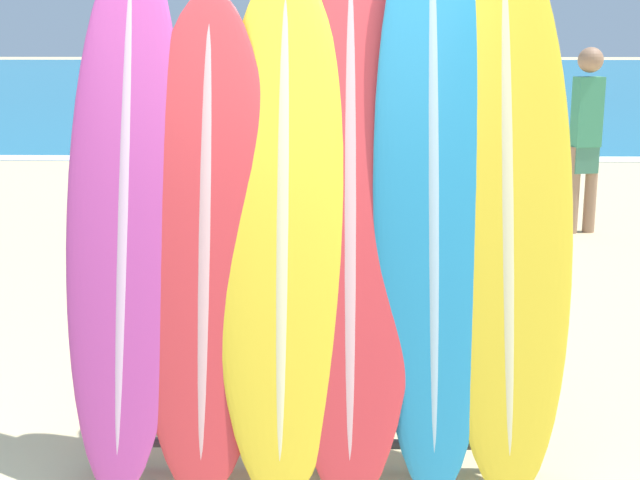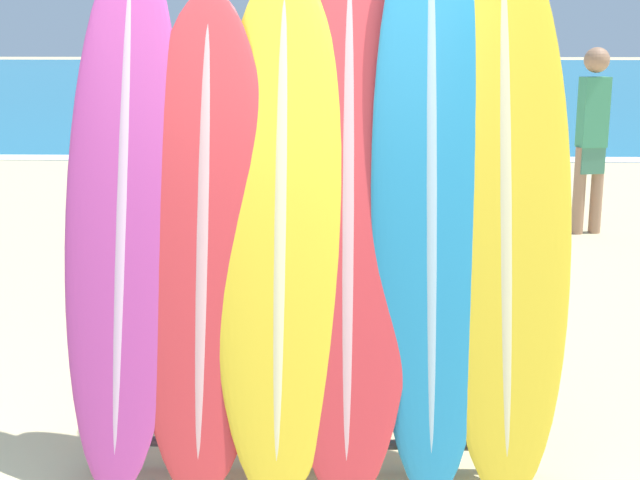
{
  "view_description": "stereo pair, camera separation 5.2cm",
  "coord_description": "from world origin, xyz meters",
  "px_view_note": "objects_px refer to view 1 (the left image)",
  "views": [
    {
      "loc": [
        0.46,
        -3.13,
        1.84
      ],
      "look_at": [
        0.38,
        1.23,
        0.84
      ],
      "focal_mm": 50.0,
      "sensor_mm": 36.0,
      "label": 1
    },
    {
      "loc": [
        0.51,
        -3.12,
        1.84
      ],
      "look_at": [
        0.38,
        1.23,
        0.84
      ],
      "focal_mm": 50.0,
      "sensor_mm": 36.0,
      "label": 2
    }
  ],
  "objects_px": {
    "surfboard_rack": "(317,372)",
    "surfboard_slot_1": "(206,237)",
    "surfboard_slot_4": "(433,187)",
    "person_mid_beach": "(519,113)",
    "surfboard_slot_5": "(506,204)",
    "person_near_water": "(252,151)",
    "person_far_left": "(317,123)",
    "surfboard_slot_2": "(283,222)",
    "person_far_right": "(586,133)",
    "surfboard_slot_0": "(125,211)",
    "surfboard_slot_3": "(350,211)"
  },
  "relations": [
    {
      "from": "surfboard_slot_0",
      "to": "surfboard_slot_1",
      "type": "xyz_separation_m",
      "value": [
        0.34,
        -0.03,
        -0.1
      ]
    },
    {
      "from": "person_far_left",
      "to": "surfboard_slot_3",
      "type": "bearing_deg",
      "value": -60.89
    },
    {
      "from": "surfboard_slot_3",
      "to": "person_far_right",
      "type": "height_order",
      "value": "surfboard_slot_3"
    },
    {
      "from": "surfboard_slot_3",
      "to": "surfboard_slot_5",
      "type": "bearing_deg",
      "value": -1.47
    },
    {
      "from": "surfboard_slot_5",
      "to": "surfboard_slot_2",
      "type": "bearing_deg",
      "value": -179.25
    },
    {
      "from": "surfboard_slot_1",
      "to": "person_mid_beach",
      "type": "relative_size",
      "value": 1.24
    },
    {
      "from": "person_near_water",
      "to": "surfboard_rack",
      "type": "bearing_deg",
      "value": -145.76
    },
    {
      "from": "person_mid_beach",
      "to": "surfboard_slot_1",
      "type": "bearing_deg",
      "value": -89.52
    },
    {
      "from": "person_mid_beach",
      "to": "surfboard_slot_5",
      "type": "bearing_deg",
      "value": -81.03
    },
    {
      "from": "surfboard_slot_5",
      "to": "surfboard_rack",
      "type": "bearing_deg",
      "value": -174.34
    },
    {
      "from": "surfboard_slot_4",
      "to": "person_mid_beach",
      "type": "relative_size",
      "value": 1.49
    },
    {
      "from": "person_far_right",
      "to": "person_mid_beach",
      "type": "bearing_deg",
      "value": -101.84
    },
    {
      "from": "surfboard_slot_3",
      "to": "person_near_water",
      "type": "height_order",
      "value": "surfboard_slot_3"
    },
    {
      "from": "surfboard_slot_5",
      "to": "person_mid_beach",
      "type": "relative_size",
      "value": 1.41
    },
    {
      "from": "surfboard_slot_1",
      "to": "surfboard_slot_0",
      "type": "bearing_deg",
      "value": 174.14
    },
    {
      "from": "surfboard_slot_4",
      "to": "surfboard_slot_5",
      "type": "relative_size",
      "value": 1.06
    },
    {
      "from": "surfboard_slot_5",
      "to": "person_far_left",
      "type": "xyz_separation_m",
      "value": [
        -0.93,
        6.6,
        -0.3
      ]
    },
    {
      "from": "person_near_water",
      "to": "person_far_left",
      "type": "xyz_separation_m",
      "value": [
        0.5,
        2.63,
        -0.01
      ]
    },
    {
      "from": "surfboard_slot_2",
      "to": "person_far_right",
      "type": "distance_m",
      "value": 5.44
    },
    {
      "from": "person_far_left",
      "to": "surfboard_slot_0",
      "type": "bearing_deg",
      "value": -69.04
    },
    {
      "from": "person_near_water",
      "to": "person_far_left",
      "type": "distance_m",
      "value": 2.68
    },
    {
      "from": "surfboard_slot_5",
      "to": "surfboard_slot_3",
      "type": "bearing_deg",
      "value": 178.53
    },
    {
      "from": "surfboard_slot_3",
      "to": "surfboard_slot_5",
      "type": "xyz_separation_m",
      "value": [
        0.65,
        -0.02,
        0.03
      ]
    },
    {
      "from": "person_near_water",
      "to": "person_far_right",
      "type": "xyz_separation_m",
      "value": [
        3.07,
        0.81,
        0.07
      ]
    },
    {
      "from": "person_far_right",
      "to": "surfboard_slot_4",
      "type": "bearing_deg",
      "value": 54.93
    },
    {
      "from": "person_near_water",
      "to": "surfboard_slot_2",
      "type": "bearing_deg",
      "value": -147.59
    },
    {
      "from": "surfboard_slot_5",
      "to": "person_far_right",
      "type": "bearing_deg",
      "value": 71.06
    },
    {
      "from": "surfboard_slot_0",
      "to": "person_far_left",
      "type": "distance_m",
      "value": 6.64
    },
    {
      "from": "surfboard_slot_0",
      "to": "surfboard_slot_4",
      "type": "bearing_deg",
      "value": 0.81
    },
    {
      "from": "person_near_water",
      "to": "surfboard_slot_4",
      "type": "bearing_deg",
      "value": -138.91
    },
    {
      "from": "surfboard_slot_0",
      "to": "person_near_water",
      "type": "xyz_separation_m",
      "value": [
        0.16,
        3.97,
        -0.25
      ]
    },
    {
      "from": "surfboard_slot_2",
      "to": "surfboard_rack",
      "type": "bearing_deg",
      "value": -25.07
    },
    {
      "from": "surfboard_slot_5",
      "to": "person_near_water",
      "type": "distance_m",
      "value": 4.23
    },
    {
      "from": "surfboard_rack",
      "to": "surfboard_slot_1",
      "type": "relative_size",
      "value": 0.94
    },
    {
      "from": "surfboard_slot_0",
      "to": "surfboard_slot_1",
      "type": "height_order",
      "value": "surfboard_slot_0"
    },
    {
      "from": "surfboard_slot_4",
      "to": "person_near_water",
      "type": "height_order",
      "value": "surfboard_slot_4"
    },
    {
      "from": "surfboard_rack",
      "to": "surfboard_slot_4",
      "type": "distance_m",
      "value": 0.92
    },
    {
      "from": "surfboard_slot_3",
      "to": "person_far_left",
      "type": "bearing_deg",
      "value": 92.48
    },
    {
      "from": "person_mid_beach",
      "to": "person_far_left",
      "type": "bearing_deg",
      "value": -136.27
    },
    {
      "from": "surfboard_slot_1",
      "to": "person_far_right",
      "type": "relative_size",
      "value": 1.17
    },
    {
      "from": "surfboard_slot_0",
      "to": "surfboard_rack",
      "type": "bearing_deg",
      "value": -5.39
    },
    {
      "from": "surfboard_slot_5",
      "to": "surfboard_slot_1",
      "type": "bearing_deg",
      "value": -178.3
    },
    {
      "from": "surfboard_slot_1",
      "to": "person_far_right",
      "type": "bearing_deg",
      "value": 59.06
    },
    {
      "from": "person_mid_beach",
      "to": "person_far_right",
      "type": "relative_size",
      "value": 0.95
    },
    {
      "from": "person_mid_beach",
      "to": "person_far_left",
      "type": "height_order",
      "value": "person_mid_beach"
    },
    {
      "from": "surfboard_slot_1",
      "to": "person_far_left",
      "type": "bearing_deg",
      "value": 87.28
    },
    {
      "from": "surfboard_slot_3",
      "to": "person_near_water",
      "type": "distance_m",
      "value": 4.04
    },
    {
      "from": "person_far_right",
      "to": "surfboard_slot_5",
      "type": "bearing_deg",
      "value": 58.19
    },
    {
      "from": "surfboard_slot_2",
      "to": "surfboard_slot_3",
      "type": "relative_size",
      "value": 0.96
    },
    {
      "from": "surfboard_rack",
      "to": "person_far_left",
      "type": "bearing_deg",
      "value": 91.25
    }
  ]
}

